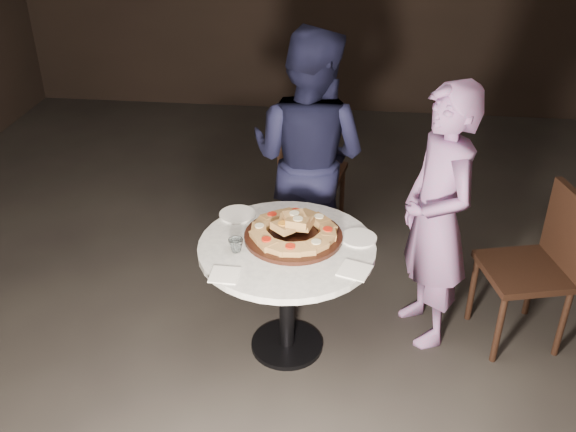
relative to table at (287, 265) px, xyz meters
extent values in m
plane|color=black|center=(0.04, 0.02, -0.53)|extent=(7.00, 7.00, 0.00)
cylinder|color=black|center=(0.00, 0.00, -0.51)|extent=(0.50, 0.50, 0.03)
cylinder|color=black|center=(0.00, 0.00, -0.20)|extent=(0.10, 0.10, 0.59)
cylinder|color=silver|center=(0.00, 0.00, 0.10)|extent=(1.14, 1.14, 0.03)
cylinder|color=black|center=(0.03, 0.06, 0.13)|extent=(0.62, 0.62, 0.02)
cube|color=#A57540|center=(0.19, 0.06, 0.16)|extent=(0.09, 0.11, 0.05)
cylinder|color=red|center=(0.19, 0.06, 0.18)|extent=(0.05, 0.05, 0.01)
cube|color=#A57540|center=(0.18, 0.13, 0.16)|extent=(0.12, 0.13, 0.05)
cube|color=#A57540|center=(0.14, 0.18, 0.16)|extent=(0.13, 0.13, 0.05)
cylinder|color=beige|center=(0.14, 0.18, 0.18)|extent=(0.07, 0.07, 0.01)
cube|color=#A57540|center=(0.09, 0.22, 0.16)|extent=(0.13, 0.12, 0.05)
cube|color=#A57540|center=(0.02, 0.23, 0.16)|extent=(0.11, 0.09, 0.05)
cylinder|color=red|center=(0.02, 0.23, 0.18)|extent=(0.05, 0.05, 0.01)
cube|color=#A57540|center=(-0.04, 0.21, 0.16)|extent=(0.13, 0.12, 0.05)
cube|color=#A57540|center=(-0.09, 0.18, 0.16)|extent=(0.13, 0.12, 0.05)
cylinder|color=red|center=(-0.09, 0.18, 0.18)|extent=(0.07, 0.07, 0.01)
cube|color=#A57540|center=(-0.13, 0.12, 0.16)|extent=(0.10, 0.12, 0.05)
cube|color=#A57540|center=(-0.14, 0.06, 0.16)|extent=(0.09, 0.11, 0.05)
cylinder|color=beige|center=(-0.14, 0.06, 0.18)|extent=(0.05, 0.05, 0.01)
cube|color=#A57540|center=(-0.13, -0.01, 0.16)|extent=(0.12, 0.13, 0.05)
cube|color=#A57540|center=(-0.09, -0.06, 0.16)|extent=(0.12, 0.13, 0.05)
cylinder|color=red|center=(-0.09, -0.06, 0.18)|extent=(0.07, 0.07, 0.01)
cube|color=#A57540|center=(-0.04, -0.09, 0.16)|extent=(0.12, 0.11, 0.05)
cube|color=#A57540|center=(0.03, -0.11, 0.16)|extent=(0.11, 0.09, 0.05)
cylinder|color=red|center=(0.03, -0.11, 0.18)|extent=(0.05, 0.05, 0.01)
cube|color=#A57540|center=(0.09, -0.09, 0.16)|extent=(0.12, 0.10, 0.05)
cube|color=#A57540|center=(0.15, -0.06, 0.16)|extent=(0.13, 0.13, 0.05)
cylinder|color=beige|center=(0.15, -0.06, 0.18)|extent=(0.07, 0.07, 0.01)
cube|color=#A57540|center=(0.18, 0.00, 0.16)|extent=(0.12, 0.13, 0.05)
cube|color=#A57540|center=(0.07, 0.08, 0.19)|extent=(0.10, 0.12, 0.04)
cylinder|color=#2D6B1E|center=(0.07, 0.08, 0.21)|extent=(0.06, 0.06, 0.01)
cube|color=#A57540|center=(0.00, 0.11, 0.19)|extent=(0.10, 0.08, 0.04)
cylinder|color=beige|center=(0.00, 0.11, 0.21)|extent=(0.05, 0.05, 0.01)
cube|color=#A57540|center=(-0.02, 0.04, 0.19)|extent=(0.13, 0.13, 0.04)
cylinder|color=orange|center=(-0.02, 0.04, 0.21)|extent=(0.07, 0.07, 0.01)
cube|color=#A57540|center=(0.05, 0.03, 0.23)|extent=(0.11, 0.10, 0.04)
cylinder|color=beige|center=(0.05, 0.03, 0.25)|extent=(0.06, 0.06, 0.01)
cube|color=#A57540|center=(0.03, 0.08, 0.23)|extent=(0.12, 0.11, 0.04)
cylinder|color=beige|center=(0.03, 0.08, 0.25)|extent=(0.06, 0.06, 0.01)
cylinder|color=white|center=(-0.29, 0.25, 0.13)|extent=(0.23, 0.23, 0.01)
cylinder|color=white|center=(0.34, 0.09, 0.13)|extent=(0.20, 0.20, 0.01)
imported|color=silver|center=(-0.23, -0.09, 0.15)|extent=(0.07, 0.07, 0.07)
cube|color=white|center=(-0.25, -0.29, 0.12)|extent=(0.13, 0.13, 0.01)
cube|color=white|center=(0.33, -0.19, 0.12)|extent=(0.17, 0.17, 0.01)
cube|color=black|center=(0.04, 1.26, -0.12)|extent=(0.44, 0.44, 0.04)
cube|color=black|center=(0.00, 1.07, 0.09)|extent=(0.38, 0.10, 0.41)
cylinder|color=black|center=(0.23, 1.39, -0.32)|extent=(0.04, 0.04, 0.41)
cylinder|color=black|center=(-0.10, 1.45, -0.32)|extent=(0.04, 0.04, 0.41)
cylinder|color=black|center=(0.17, 1.07, -0.32)|extent=(0.04, 0.04, 0.41)
cylinder|color=black|center=(-0.15, 1.12, -0.32)|extent=(0.04, 0.04, 0.41)
cube|color=black|center=(1.19, 0.22, -0.10)|extent=(0.49, 0.49, 0.04)
cube|color=black|center=(1.39, 0.27, 0.12)|extent=(0.14, 0.40, 0.43)
cylinder|color=black|center=(0.99, 0.35, -0.31)|extent=(0.04, 0.04, 0.43)
cylinder|color=black|center=(1.07, 0.02, -0.31)|extent=(0.04, 0.04, 0.43)
cylinder|color=black|center=(1.32, 0.43, -0.31)|extent=(0.04, 0.04, 0.43)
cylinder|color=black|center=(1.40, 0.10, -0.31)|extent=(0.04, 0.04, 0.43)
imported|color=black|center=(0.04, 0.75, 0.23)|extent=(0.90, 0.81, 1.51)
imported|color=slate|center=(0.72, 0.22, 0.18)|extent=(0.50, 0.60, 1.41)
camera|label=1|loc=(0.30, -2.58, 1.80)|focal=40.00mm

